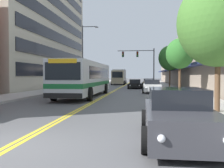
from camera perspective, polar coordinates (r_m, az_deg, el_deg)
name	(u,v)px	position (r m, az deg, el deg)	size (l,w,h in m)	color
ground_plane	(123,86)	(43.05, 2.55, -0.47)	(240.00, 240.00, 0.00)	#565659
sidewalk_left	(83,85)	(44.17, -6.71, -0.31)	(3.25, 106.00, 0.17)	#B2ADA5
sidewalk_right	(165,86)	(43.08, 12.04, -0.40)	(3.25, 106.00, 0.17)	#B2ADA5
centre_line	(123,86)	(43.05, 2.55, -0.47)	(0.34, 106.00, 0.01)	yellow
office_tower_left	(22,15)	(41.67, -19.96, 14.65)	(12.08, 28.75, 22.11)	beige
storefront_row_right	(201,62)	(44.01, 19.72, 4.74)	(9.10, 68.00, 8.09)	gray
city_bus	(85,77)	(22.01, -6.12, 1.53)	(2.92, 12.37, 2.90)	silver
car_silver_parked_left_near	(95,83)	(40.39, -3.97, 0.33)	(2.15, 4.76, 1.46)	#B7B7BC
car_dark_grey_parked_right_foreground	(177,116)	(7.32, 14.66, -7.08)	(2.00, 4.66, 1.43)	#38383D
car_white_parked_right_mid	(152,86)	(27.05, 9.09, -0.53)	(2.05, 4.84, 1.39)	white
car_beige_parked_right_far	(149,83)	(41.31, 8.42, 0.27)	(2.19, 4.43, 1.31)	#BCAD89
car_black_moving_lead	(135,84)	(35.32, 5.29, -0.05)	(2.00, 4.32, 1.28)	black
box_truck	(119,77)	(50.39, 1.61, 1.69)	(2.68, 6.63, 3.03)	#BCAD89
traffic_signal_mast	(141,59)	(42.23, 6.69, 5.62)	(6.17, 0.38, 6.34)	#47474C
street_lamp_left_far	(85,51)	(36.51, -6.27, 7.40)	(2.44, 0.28, 8.99)	#47474C
street_tree_right_near	(218,22)	(12.51, 23.12, 12.82)	(3.66, 3.66, 6.05)	brown
street_tree_right_mid	(180,54)	(22.95, 15.25, 6.68)	(2.45, 2.45, 4.92)	brown
street_tree_right_far	(170,58)	(35.21, 13.09, 5.81)	(3.10, 3.10, 5.76)	brown
fire_hydrant	(193,98)	(13.81, 17.95, -3.13)	(0.34, 0.26, 0.88)	red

